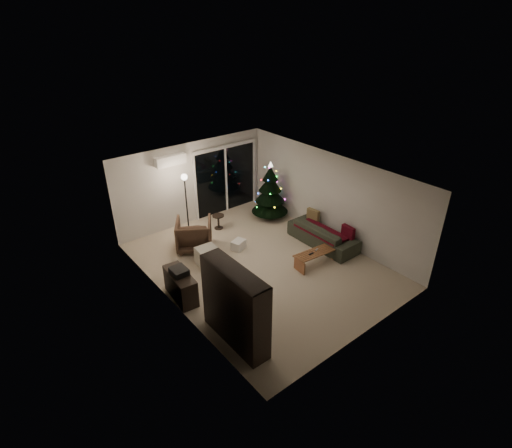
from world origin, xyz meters
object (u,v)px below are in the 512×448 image
(sofa, at_px, (323,234))
(coffee_table, at_px, (315,258))
(christmas_tree, at_px, (270,190))
(media_cabinet, at_px, (181,286))
(armchair, at_px, (194,234))
(bookshelf, at_px, (226,311))

(sofa, bearing_deg, coffee_table, 122.51)
(sofa, height_order, christmas_tree, christmas_tree)
(media_cabinet, bearing_deg, sofa, 0.34)
(armchair, bearing_deg, media_cabinet, 84.71)
(christmas_tree, bearing_deg, bookshelf, -138.89)
(armchair, xyz_separation_m, sofa, (2.93, -2.06, -0.13))
(sofa, height_order, coffee_table, sofa)
(bookshelf, distance_m, armchair, 3.81)
(media_cabinet, xyz_separation_m, sofa, (4.30, -0.37, -0.03))
(sofa, relative_size, coffee_table, 1.81)
(bookshelf, bearing_deg, sofa, 7.92)
(coffee_table, bearing_deg, sofa, 37.60)
(bookshelf, height_order, christmas_tree, christmas_tree)
(armchair, distance_m, coffee_table, 3.33)
(bookshelf, bearing_deg, christmas_tree, 30.12)
(coffee_table, distance_m, christmas_tree, 3.00)
(coffee_table, xyz_separation_m, christmas_tree, (0.83, 2.78, 0.75))
(armchair, height_order, coffee_table, armchair)
(coffee_table, bearing_deg, christmas_tree, 78.74)
(bookshelf, height_order, media_cabinet, bookshelf)
(armchair, distance_m, sofa, 3.58)
(media_cabinet, relative_size, christmas_tree, 0.57)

